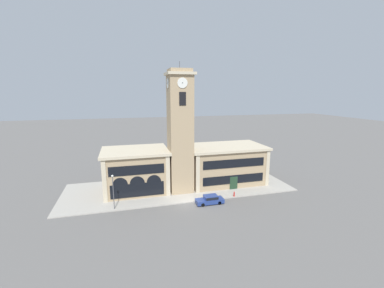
{
  "coord_description": "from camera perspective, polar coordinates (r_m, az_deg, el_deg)",
  "views": [
    {
      "loc": [
        -9.68,
        -38.28,
        17.93
      ],
      "look_at": [
        1.62,
        3.58,
        9.17
      ],
      "focal_mm": 24.0,
      "sensor_mm": 36.0,
      "label": 1
    }
  ],
  "objects": [
    {
      "name": "fire_hydrant",
      "position": [
        45.98,
        9.35,
        -10.92
      ],
      "size": [
        0.22,
        0.22,
        0.87
      ],
      "color": "red",
      "rests_on": "sidewalk_kerb"
    },
    {
      "name": "clock_tower",
      "position": [
        45.48,
        -2.64,
        2.6
      ],
      "size": [
        4.76,
        4.76,
        23.03
      ],
      "color": "tan",
      "rests_on": "ground_plane"
    },
    {
      "name": "parked_car_near",
      "position": [
        43.0,
        4.03,
        -12.19
      ],
      "size": [
        4.56,
        1.78,
        1.41
      ],
      "rotation": [
        0.0,
        0.0,
        3.14
      ],
      "color": "navy",
      "rests_on": "ground_plane"
    },
    {
      "name": "street_lamp",
      "position": [
        41.47,
        -17.15,
        -9.04
      ],
      "size": [
        0.36,
        0.36,
        5.52
      ],
      "color": "#4C4C51",
      "rests_on": "sidewalk_kerb"
    },
    {
      "name": "ground_plane",
      "position": [
        43.37,
        -0.85,
        -13.0
      ],
      "size": [
        300.0,
        300.0,
        0.0
      ],
      "primitive_type": "plane",
      "color": "#605E5B"
    },
    {
      "name": "town_hall_right_wing",
      "position": [
        52.05,
        7.34,
        -4.42
      ],
      "size": [
        15.35,
        9.45,
        7.55
      ],
      "color": "tan",
      "rests_on": "ground_plane"
    },
    {
      "name": "town_hall_left_wing",
      "position": [
        48.32,
        -12.4,
        -5.72
      ],
      "size": [
        11.84,
        9.45,
        7.76
      ],
      "color": "tan",
      "rests_on": "ground_plane"
    },
    {
      "name": "sidewalk_kerb",
      "position": [
        49.78,
        -2.92,
        -9.61
      ],
      "size": [
        41.96,
        14.33,
        0.15
      ],
      "color": "#A39E93",
      "rests_on": "ground_plane"
    }
  ]
}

